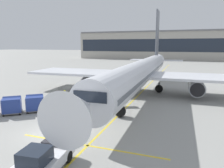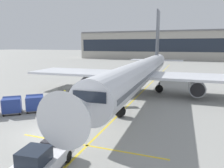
{
  "view_description": "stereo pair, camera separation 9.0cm",
  "coord_description": "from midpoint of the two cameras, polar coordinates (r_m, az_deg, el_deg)",
  "views": [
    {
      "loc": [
        11.2,
        -14.36,
        7.48
      ],
      "look_at": [
        2.48,
        10.21,
        2.72
      ],
      "focal_mm": 34.04,
      "sensor_mm": 36.0,
      "label": 1
    },
    {
      "loc": [
        11.29,
        -14.33,
        7.48
      ],
      "look_at": [
        2.48,
        10.21,
        2.72
      ],
      "focal_mm": 34.04,
      "sensor_mm": 36.0,
      "label": 2
    }
  ],
  "objects": [
    {
      "name": "belt_loader",
      "position": [
        26.83,
        -6.45,
        -4.04
      ],
      "size": [
        4.88,
        4.45,
        2.87
      ],
      "color": "silver",
      "rests_on": "ground"
    },
    {
      "name": "baggage_cart_lead",
      "position": [
        26.24,
        -14.34,
        -4.29
      ],
      "size": [
        2.64,
        2.49,
        1.91
      ],
      "color": "#515156",
      "rests_on": "ground"
    },
    {
      "name": "ground_crew_by_carts",
      "position": [
        26.33,
        -7.9,
        -4.02
      ],
      "size": [
        0.54,
        0.35,
        1.74
      ],
      "color": "#333847",
      "rests_on": "ground"
    },
    {
      "name": "ground_plane",
      "position": [
        19.71,
        -17.54,
        -12.48
      ],
      "size": [
        600.0,
        600.0,
        0.0
      ],
      "primitive_type": "plane",
      "color": "gray"
    },
    {
      "name": "safety_cone_engine_keepout",
      "position": [
        32.26,
        -3.57,
        -2.54
      ],
      "size": [
        0.54,
        0.54,
        0.62
      ],
      "color": "black",
      "rests_on": "ground"
    },
    {
      "name": "parked_airplane",
      "position": [
        33.84,
        7.94,
        3.28
      ],
      "size": [
        37.69,
        47.32,
        15.55
      ],
      "color": "silver",
      "rests_on": "ground"
    },
    {
      "name": "pushback_tug",
      "position": [
        13.92,
        -18.31,
        -18.79
      ],
      "size": [
        2.51,
        4.58,
        1.83
      ],
      "color": "silver",
      "rests_on": "ground"
    },
    {
      "name": "apron_guidance_line_stop_bar",
      "position": [
        16.81,
        -6.45,
        -16.14
      ],
      "size": [
        12.0,
        0.2,
        0.01
      ],
      "color": "yellow",
      "rests_on": "ground"
    },
    {
      "name": "apron_guidance_line_lead_in",
      "position": [
        33.52,
        7.36,
        -2.64
      ],
      "size": [
        0.2,
        110.0,
        0.01
      ],
      "color": "yellow",
      "rests_on": "ground"
    },
    {
      "name": "terminal_building",
      "position": [
        119.86,
        14.03,
        10.01
      ],
      "size": [
        93.49,
        16.63,
        14.97
      ],
      "color": "#A8A399",
      "rests_on": "ground"
    },
    {
      "name": "ground_crew_by_loader",
      "position": [
        28.49,
        -12.61,
        -3.07
      ],
      "size": [
        0.57,
        0.25,
        1.74
      ],
      "color": "black",
      "rests_on": "ground"
    },
    {
      "name": "baggage_cart_second",
      "position": [
        25.89,
        -20.11,
        -4.81
      ],
      "size": [
        2.64,
        2.49,
        1.91
      ],
      "color": "#515156",
      "rests_on": "ground"
    },
    {
      "name": "baggage_cart_third",
      "position": [
        25.95,
        -25.42,
        -5.15
      ],
      "size": [
        2.64,
        2.49,
        1.91
      ],
      "color": "#515156",
      "rests_on": "ground"
    },
    {
      "name": "ground_crew_marshaller",
      "position": [
        26.97,
        -16.12,
        -3.99
      ],
      "size": [
        0.47,
        0.42,
        1.74
      ],
      "color": "#333847",
      "rests_on": "ground"
    }
  ]
}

